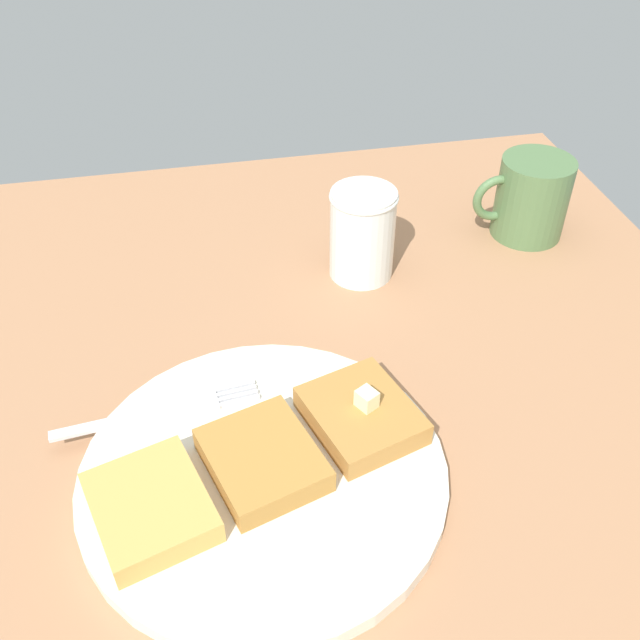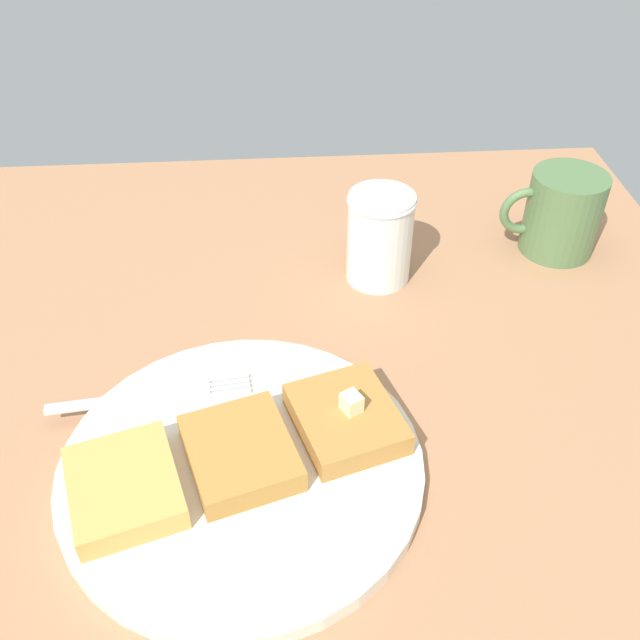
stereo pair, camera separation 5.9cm
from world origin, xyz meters
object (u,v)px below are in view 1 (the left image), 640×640
object	(u,v)px
syrup_jar	(362,238)
coffee_mug	(530,198)
plate	(264,473)
fork	(170,409)

from	to	relation	value
syrup_jar	coffee_mug	xyz separation A→B (cm)	(-19.01, -3.52, 0.15)
coffee_mug	syrup_jar	bearing A→B (deg)	10.50
syrup_jar	coffee_mug	size ratio (longest dim) A/B	0.88
plate	fork	bearing A→B (deg)	-47.78
plate	coffee_mug	xyz separation A→B (cm)	(-32.15, -27.03, 3.50)
fork	coffee_mug	size ratio (longest dim) A/B	1.55
plate	coffee_mug	bearing A→B (deg)	-139.94
plate	syrup_jar	xyz separation A→B (cm)	(-13.14, -23.51, 3.35)
fork	syrup_jar	world-z (taller)	syrup_jar
plate	coffee_mug	distance (cm)	42.15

